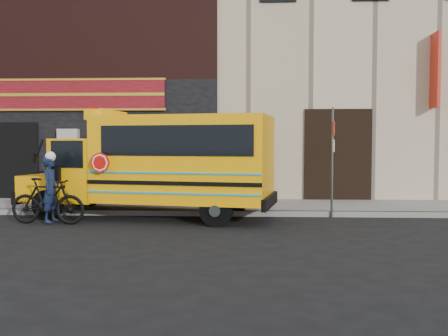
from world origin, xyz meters
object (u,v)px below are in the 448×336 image
at_px(school_bus, 161,163).
at_px(bicycle, 48,201).
at_px(cyclist, 51,191).
at_px(sign_pole, 332,157).

height_order(school_bus, bicycle, school_bus).
bearing_deg(school_bus, bicycle, -157.69).
height_order(bicycle, cyclist, cyclist).
distance_m(sign_pole, cyclist, 7.41).
xyz_separation_m(school_bus, cyclist, (-2.61, -1.06, -0.68)).
relative_size(sign_pole, bicycle, 1.54).
distance_m(school_bus, cyclist, 2.89).
distance_m(school_bus, sign_pole, 4.64).
relative_size(school_bus, sign_pole, 2.40).
distance_m(bicycle, cyclist, 0.27).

